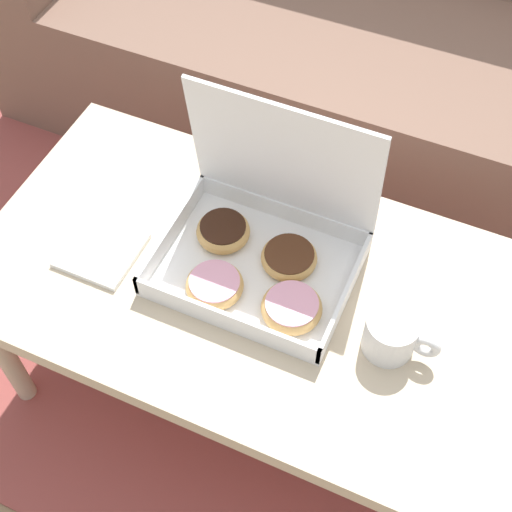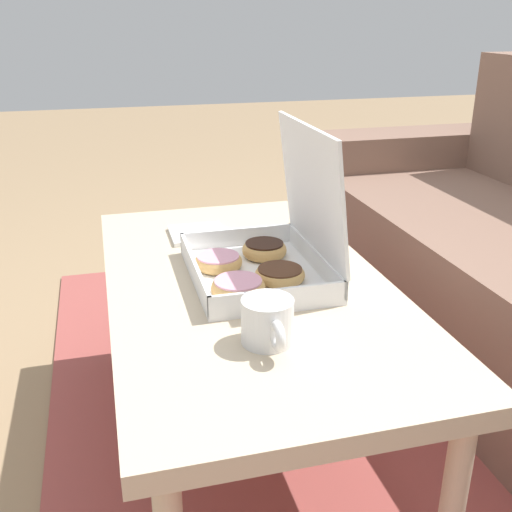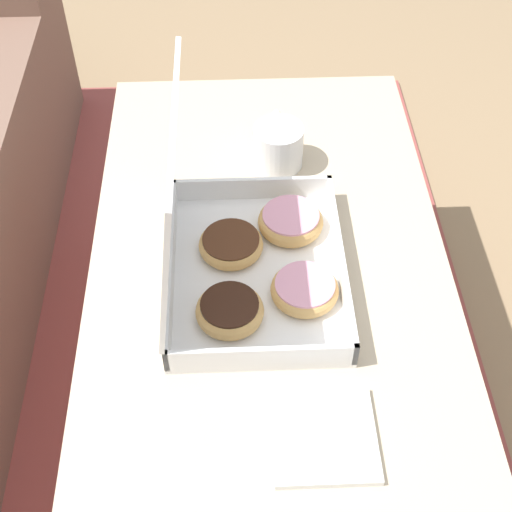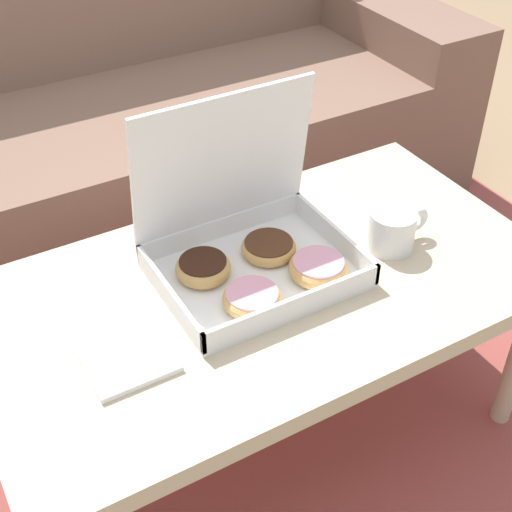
{
  "view_description": "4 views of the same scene",
  "coord_description": "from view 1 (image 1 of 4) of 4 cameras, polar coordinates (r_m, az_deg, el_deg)",
  "views": [
    {
      "loc": [
        0.31,
        -0.86,
        1.59
      ],
      "look_at": [
        -0.01,
        -0.15,
        0.5
      ],
      "focal_mm": 50.0,
      "sensor_mm": 36.0,
      "label": 1
    },
    {
      "loc": [
        1.17,
        -0.46,
        1.0
      ],
      "look_at": [
        -0.01,
        -0.15,
        0.5
      ],
      "focal_mm": 42.0,
      "sensor_mm": 36.0,
      "label": 2
    },
    {
      "loc": [
        -0.77,
        -0.12,
        1.35
      ],
      "look_at": [
        -0.01,
        -0.15,
        0.5
      ],
      "focal_mm": 50.0,
      "sensor_mm": 36.0,
      "label": 3
    },
    {
      "loc": [
        -0.53,
        -1.06,
        1.33
      ],
      "look_at": [
        -0.01,
        -0.15,
        0.5
      ],
      "focal_mm": 50.0,
      "sensor_mm": 36.0,
      "label": 4
    }
  ],
  "objects": [
    {
      "name": "ground_plane",
      "position": [
        1.83,
        2.18,
        -5.86
      ],
      "size": [
        12.0,
        12.0,
        0.0
      ],
      "primitive_type": "plane",
      "color": "#937756"
    },
    {
      "name": "coffee_table",
      "position": [
        1.4,
        -0.01,
        -3.11
      ],
      "size": [
        1.1,
        0.6,
        0.45
      ],
      "color": "#C6B293",
      "rests_on": "ground_plane"
    },
    {
      "name": "couch",
      "position": [
        2.12,
        11.07,
        15.81
      ],
      "size": [
        2.23,
        0.79,
        0.87
      ],
      "color": "#7A5B4C",
      "rests_on": "ground_plane"
    },
    {
      "name": "pastry_box",
      "position": [
        1.34,
        0.38,
        0.66
      ],
      "size": [
        0.37,
        0.29,
        0.33
      ],
      "color": "white",
      "rests_on": "coffee_table"
    },
    {
      "name": "coffee_mug",
      "position": [
        1.27,
        10.86,
        -6.22
      ],
      "size": [
        0.14,
        0.09,
        0.08
      ],
      "color": "white",
      "rests_on": "coffee_table"
    },
    {
      "name": "napkin_stack",
      "position": [
        1.43,
        -12.28,
        0.47
      ],
      "size": [
        0.14,
        0.14,
        0.01
      ],
      "color": "white",
      "rests_on": "coffee_table"
    },
    {
      "name": "area_rug",
      "position": [
        1.98,
        5.53,
        1.13
      ],
      "size": [
        2.35,
        1.92,
        0.01
      ],
      "primitive_type": "cube",
      "color": "#994742",
      "rests_on": "ground_plane"
    }
  ]
}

